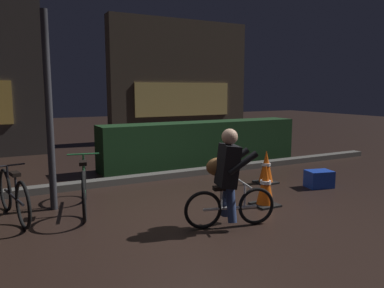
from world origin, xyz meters
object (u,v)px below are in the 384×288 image
at_px(street_post, 49,113).
at_px(cyclist, 228,178).
at_px(parked_bike_center_left, 84,186).
at_px(traffic_cone_near, 265,186).
at_px(parked_bike_left_mid, 13,196).
at_px(blue_crate, 319,179).
at_px(traffic_cone_far, 266,167).

distance_m(street_post, cyclist, 2.66).
height_order(parked_bike_center_left, traffic_cone_near, parked_bike_center_left).
bearing_deg(parked_bike_left_mid, traffic_cone_near, -118.97).
bearing_deg(parked_bike_center_left, blue_crate, -87.06).
bearing_deg(traffic_cone_near, street_post, 155.18).
bearing_deg(street_post, traffic_cone_far, -3.30).
xyz_separation_m(parked_bike_left_mid, blue_crate, (4.87, -0.70, -0.17)).
relative_size(traffic_cone_far, cyclist, 0.49).
xyz_separation_m(parked_bike_center_left, traffic_cone_near, (2.42, -1.06, -0.05)).
height_order(parked_bike_center_left, cyclist, cyclist).
distance_m(parked_bike_center_left, cyclist, 2.11).
distance_m(street_post, parked_bike_center_left, 1.14).
height_order(street_post, blue_crate, street_post).
height_order(parked_bike_center_left, traffic_cone_far, parked_bike_center_left).
relative_size(parked_bike_center_left, cyclist, 1.34).
xyz_separation_m(parked_bike_left_mid, traffic_cone_near, (3.34, -1.10, -0.02)).
bearing_deg(parked_bike_center_left, traffic_cone_far, -77.12).
bearing_deg(cyclist, parked_bike_center_left, 148.45).
bearing_deg(blue_crate, traffic_cone_near, -165.35).
relative_size(parked_bike_center_left, traffic_cone_near, 2.65).
xyz_separation_m(parked_bike_center_left, traffic_cone_far, (3.31, 0.03, -0.06)).
xyz_separation_m(parked_bike_left_mid, cyclist, (2.37, -1.55, 0.31)).
xyz_separation_m(street_post, cyclist, (1.84, -1.75, -0.77)).
distance_m(blue_crate, cyclist, 2.68).
bearing_deg(traffic_cone_far, traffic_cone_near, -129.44).
distance_m(street_post, parked_bike_left_mid, 1.22).
bearing_deg(traffic_cone_near, parked_bike_left_mid, 161.80).
xyz_separation_m(traffic_cone_near, traffic_cone_far, (0.89, 1.09, -0.01)).
xyz_separation_m(parked_bike_center_left, blue_crate, (3.95, -0.66, -0.20)).
bearing_deg(traffic_cone_near, cyclist, -155.12).
relative_size(parked_bike_center_left, traffic_cone_far, 2.72).
distance_m(parked_bike_center_left, traffic_cone_near, 2.64).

